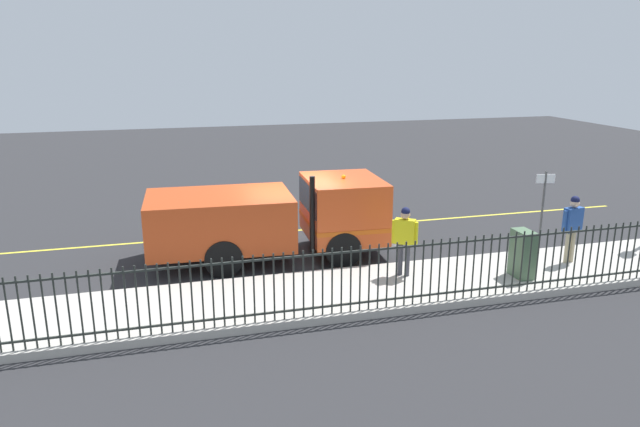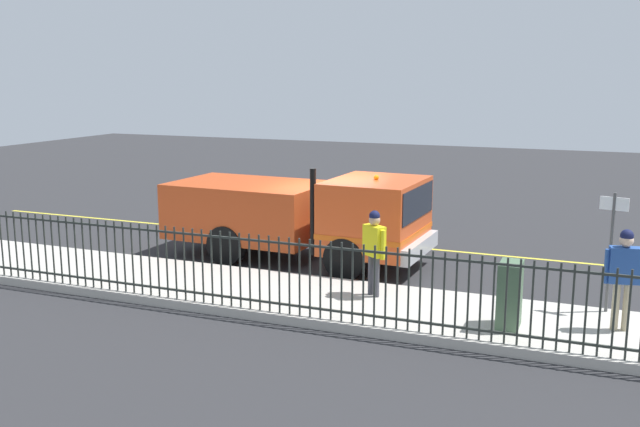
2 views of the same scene
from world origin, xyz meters
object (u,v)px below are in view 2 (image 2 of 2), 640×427
at_px(worker_standing, 374,244).
at_px(utility_cabinet, 510,295).
at_px(traffic_cone, 251,227).
at_px(street_sign, 612,238).
at_px(work_truck, 309,212).
at_px(pedestrian_distant, 624,269).

xyz_separation_m(worker_standing, utility_cabinet, (0.83, 2.73, -0.47)).
distance_m(traffic_cone, street_sign, 10.08).
distance_m(work_truck, street_sign, 7.04).
xyz_separation_m(utility_cabinet, street_sign, (-1.54, 1.57, 0.82)).
xyz_separation_m(utility_cabinet, traffic_cone, (-5.17, -7.74, -0.45)).
height_order(work_truck, pedestrian_distant, work_truck).
bearing_deg(street_sign, utility_cabinet, -45.67).
xyz_separation_m(work_truck, worker_standing, (2.58, 2.48, -0.00)).
bearing_deg(traffic_cone, street_sign, 68.66).
relative_size(work_truck, worker_standing, 3.80).
bearing_deg(pedestrian_distant, street_sign, -88.85).
bearing_deg(utility_cabinet, work_truck, -123.15).
height_order(pedestrian_distant, utility_cabinet, pedestrian_distant).
height_order(work_truck, worker_standing, work_truck).
height_order(pedestrian_distant, street_sign, street_sign).
distance_m(worker_standing, traffic_cone, 6.70).
height_order(work_truck, traffic_cone, work_truck).
bearing_deg(worker_standing, traffic_cone, -5.85).
xyz_separation_m(work_truck, utility_cabinet, (3.40, 5.21, -0.48)).
bearing_deg(work_truck, street_sign, 77.07).
distance_m(pedestrian_distant, utility_cabinet, 1.95).
xyz_separation_m(work_truck, traffic_cone, (-1.77, -2.53, -0.92)).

